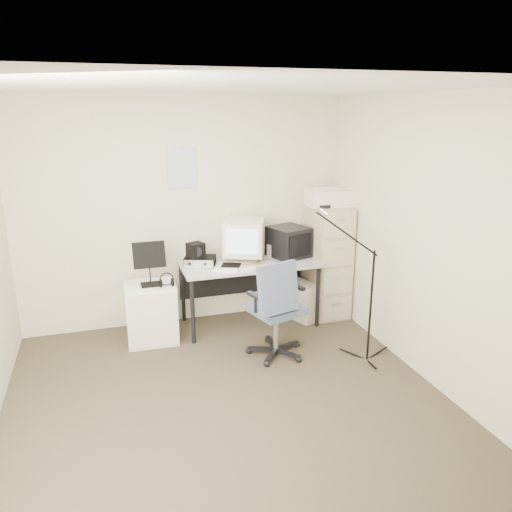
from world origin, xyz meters
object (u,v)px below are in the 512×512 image
object	(u,v)px
office_chair	(276,307)
side_cart	(152,313)
filing_cabinet	(326,261)
desk	(249,293)

from	to	relation	value
office_chair	side_cart	bearing A→B (deg)	133.12
side_cart	filing_cabinet	bearing A→B (deg)	6.27
filing_cabinet	side_cart	size ratio (longest dim) A/B	2.05
filing_cabinet	side_cart	distance (m)	2.08
filing_cabinet	side_cart	world-z (taller)	filing_cabinet
filing_cabinet	office_chair	bearing A→B (deg)	-138.05
filing_cabinet	side_cart	xyz separation A→B (m)	(-2.05, -0.15, -0.33)
filing_cabinet	office_chair	distance (m)	1.24
desk	side_cart	xyz separation A→B (m)	(-1.10, -0.12, -0.05)
desk	filing_cabinet	bearing A→B (deg)	1.81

